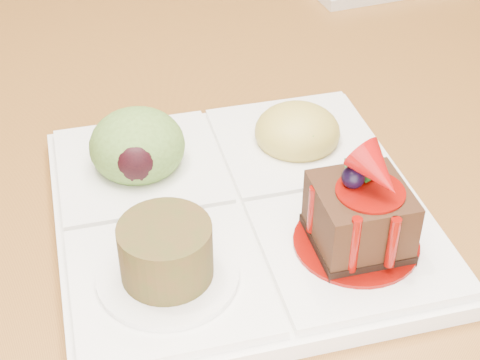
{
  "coord_description": "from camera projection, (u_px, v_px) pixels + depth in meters",
  "views": [
    {
      "loc": [
        -0.01,
        -0.94,
        1.07
      ],
      "look_at": [
        0.02,
        -0.57,
        0.79
      ],
      "focal_mm": 55.0,
      "sensor_mm": 36.0,
      "label": 1
    }
  ],
  "objects": [
    {
      "name": "ground",
      "position": [
        201.0,
        323.0,
        1.4
      ],
      "size": [
        6.0,
        6.0,
        0.0
      ],
      "primitive_type": "plane",
      "color": "brown"
    },
    {
      "name": "sampler_plate",
      "position": [
        236.0,
        197.0,
        0.48
      ],
      "size": [
        0.27,
        0.27,
        0.09
      ],
      "rotation": [
        0.0,
        0.0,
        0.17
      ],
      "color": "white",
      "rests_on": "dining_table"
    }
  ]
}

